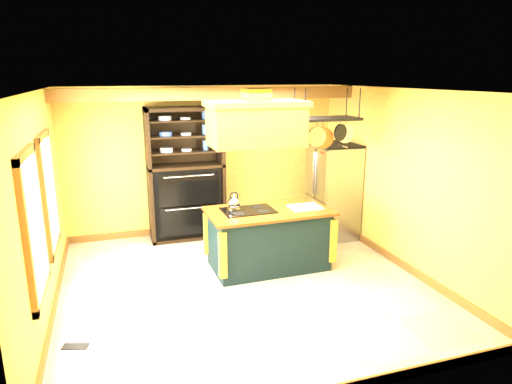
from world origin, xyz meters
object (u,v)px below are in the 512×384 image
range_hood (256,122)px  hutch (186,188)px  pot_rack (326,126)px  kitchen_island (268,238)px  refrigerator (333,193)px

range_hood → hutch: (-0.75, 1.77, -1.34)m
range_hood → pot_rack: bearing=0.6°
kitchen_island → refrigerator: bearing=30.4°
refrigerator → hutch: 2.65m
refrigerator → kitchen_island: bearing=-148.4°
kitchen_island → range_hood: size_ratio=1.34×
kitchen_island → hutch: 2.05m
kitchen_island → refrigerator: 1.89m
refrigerator → hutch: bearing=162.6°
pot_rack → refrigerator: bearing=54.9°
pot_rack → refrigerator: size_ratio=0.63×
kitchen_island → refrigerator: size_ratio=1.12×
kitchen_island → range_hood: bearing=179.1°
kitchen_island → range_hood: range_hood is taller
range_hood → refrigerator: size_ratio=0.83×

